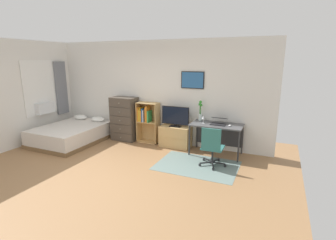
# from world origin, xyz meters

# --- Properties ---
(ground_plane) EXTENTS (7.20, 7.20, 0.00)m
(ground_plane) POSITION_xyz_m (0.00, 0.00, 0.00)
(ground_plane) COLOR #936B44
(wall_back_with_posters) EXTENTS (6.12, 0.09, 2.70)m
(wall_back_with_posters) POSITION_xyz_m (0.01, 2.43, 1.35)
(wall_back_with_posters) COLOR silver
(wall_back_with_posters) RESTS_ON ground_plane
(area_rug) EXTENTS (1.70, 1.20, 0.01)m
(area_rug) POSITION_xyz_m (1.56, 1.23, 0.00)
(area_rug) COLOR slate
(area_rug) RESTS_ON ground_plane
(bed) EXTENTS (1.49, 1.94, 0.58)m
(bed) POSITION_xyz_m (-2.06, 1.40, 0.23)
(bed) COLOR brown
(bed) RESTS_ON ground_plane
(dresser) EXTENTS (0.71, 0.46, 1.20)m
(dresser) POSITION_xyz_m (-0.85, 2.15, 0.60)
(dresser) COLOR #4C4238
(dresser) RESTS_ON ground_plane
(bookshelf) EXTENTS (0.59, 0.30, 1.09)m
(bookshelf) POSITION_xyz_m (-0.18, 2.22, 0.64)
(bookshelf) COLOR tan
(bookshelf) RESTS_ON ground_plane
(tv_stand) EXTENTS (0.79, 0.41, 0.54)m
(tv_stand) POSITION_xyz_m (0.68, 2.17, 0.27)
(tv_stand) COLOR tan
(tv_stand) RESTS_ON ground_plane
(television) EXTENTS (0.73, 0.16, 0.52)m
(television) POSITION_xyz_m (0.68, 2.15, 0.80)
(television) COLOR black
(television) RESTS_ON tv_stand
(desk) EXTENTS (1.19, 0.64, 0.74)m
(desk) POSITION_xyz_m (1.76, 2.13, 0.61)
(desk) COLOR #4C4C4F
(desk) RESTS_ON ground_plane
(office_chair) EXTENTS (0.56, 0.58, 0.86)m
(office_chair) POSITION_xyz_m (1.85, 1.31, 0.46)
(office_chair) COLOR #232326
(office_chair) RESTS_ON ground_plane
(laptop) EXTENTS (0.36, 0.38, 0.16)m
(laptop) POSITION_xyz_m (1.80, 2.11, 0.80)
(laptop) COLOR black
(laptop) RESTS_ON desk
(computer_mouse) EXTENTS (0.06, 0.10, 0.03)m
(computer_mouse) POSITION_xyz_m (2.07, 2.00, 0.76)
(computer_mouse) COLOR silver
(computer_mouse) RESTS_ON desk
(bamboo_vase) EXTENTS (0.09, 0.10, 0.50)m
(bamboo_vase) POSITION_xyz_m (1.30, 2.26, 0.97)
(bamboo_vase) COLOR silver
(bamboo_vase) RESTS_ON desk
(wine_glass) EXTENTS (0.07, 0.07, 0.18)m
(wine_glass) POSITION_xyz_m (1.45, 2.01, 0.87)
(wine_glass) COLOR silver
(wine_glass) RESTS_ON desk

